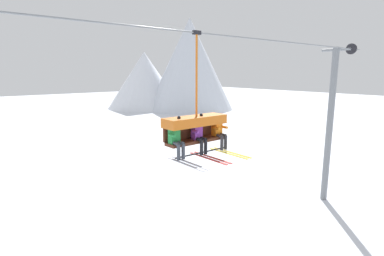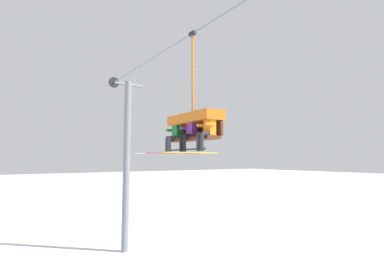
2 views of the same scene
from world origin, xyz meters
TOP-DOWN VIEW (x-y plane):
  - lift_tower_near at (-8.15, -0.02)m, footprint 0.36×1.88m
  - lift_cable at (0.91, -0.80)m, footprint 20.12×0.05m
  - chairlift_chair at (-0.72, -0.73)m, footprint 2.24×0.74m
  - skier_green at (-1.63, -0.94)m, footprint 0.48×1.70m
  - skier_purple at (-0.72, -0.94)m, footprint 0.48×1.70m
  - skier_orange at (0.18, -0.95)m, footprint 0.46×1.70m

SIDE VIEW (x-z plane):
  - lift_tower_near at x=-8.15m, z-range 0.17..9.18m
  - skier_orange at x=0.18m, z-range 4.93..6.16m
  - skier_green at x=-1.63m, z-range 4.89..6.23m
  - skier_purple at x=-0.72m, z-range 4.89..6.23m
  - chairlift_chair at x=-0.72m, z-range 3.96..7.78m
  - lift_cable at x=0.91m, z-range 8.71..8.76m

